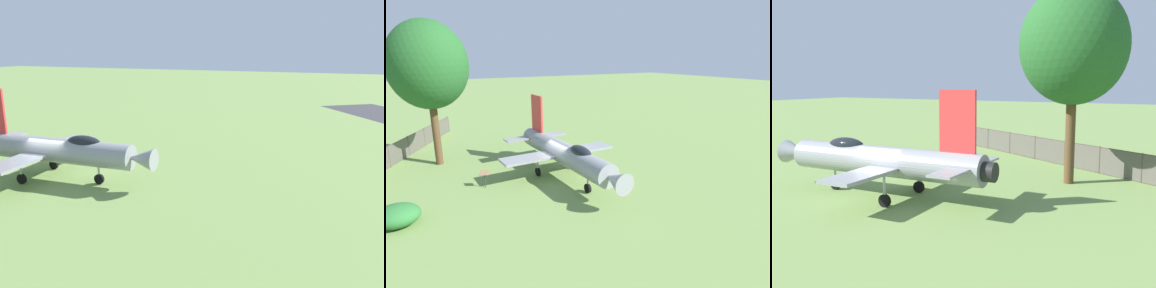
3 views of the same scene
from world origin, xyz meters
TOP-DOWN VIEW (x-y plane):
  - ground_plane at (0.00, 0.00)m, footprint 200.00×200.00m
  - display_jet at (0.35, 0.01)m, footprint 12.80×8.43m
  - shade_tree at (-7.34, -7.26)m, footprint 5.92×5.77m
  - shrub_near_fence at (1.89, -10.41)m, footprint 1.93×2.26m
  - info_plaque at (-0.83, -5.31)m, footprint 0.64×0.72m

SIDE VIEW (x-z plane):
  - ground_plane at x=0.00m, z-range 0.00..0.00m
  - shrub_near_fence at x=1.89m, z-range 0.00..1.15m
  - info_plaque at x=-0.83m, z-range 0.28..1.43m
  - display_jet at x=0.35m, z-range -0.82..4.55m
  - shade_tree at x=-7.34m, z-range 2.18..13.11m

